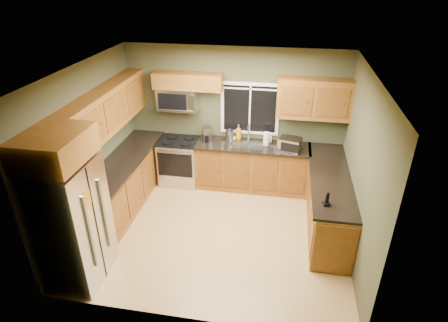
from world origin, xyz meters
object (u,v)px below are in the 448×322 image
(soap_bottle_b, at_px, (269,137))
(paper_towel_roll, at_px, (266,139))
(range, at_px, (180,161))
(microwave, at_px, (178,99))
(toaster_oven, at_px, (290,144))
(refrigerator, at_px, (72,223))
(soap_bottle_a, at_px, (238,132))
(kettle, at_px, (230,135))
(soap_bottle_c, at_px, (233,137))
(cordless_phone, at_px, (327,201))
(coffee_maker, at_px, (207,134))

(soap_bottle_b, bearing_deg, paper_towel_roll, -106.49)
(range, distance_m, microwave, 1.27)
(range, distance_m, toaster_oven, 2.23)
(refrigerator, height_order, paper_towel_roll, refrigerator)
(range, xyz_separation_m, paper_towel_roll, (1.70, 0.06, 0.60))
(refrigerator, xyz_separation_m, microwave, (0.69, 2.91, 0.83))
(refrigerator, height_order, toaster_oven, refrigerator)
(refrigerator, bearing_deg, soap_bottle_a, 58.49)
(kettle, height_order, soap_bottle_c, kettle)
(refrigerator, bearing_deg, range, 76.03)
(range, bearing_deg, soap_bottle_a, 11.33)
(microwave, relative_size, soap_bottle_c, 5.06)
(toaster_oven, xyz_separation_m, kettle, (-1.15, 0.19, 0.01))
(cordless_phone, bearing_deg, coffee_maker, 138.77)
(microwave, bearing_deg, soap_bottle_b, 2.81)
(coffee_maker, relative_size, soap_bottle_a, 0.92)
(coffee_maker, bearing_deg, soap_bottle_b, 7.39)
(refrigerator, bearing_deg, soap_bottle_b, 50.81)
(range, height_order, cordless_phone, cordless_phone)
(soap_bottle_c, bearing_deg, paper_towel_roll, -6.44)
(range, height_order, soap_bottle_c, soap_bottle_c)
(cordless_phone, bearing_deg, refrigerator, -164.08)
(range, bearing_deg, refrigerator, -103.97)
(kettle, bearing_deg, soap_bottle_c, 44.69)
(kettle, relative_size, soap_bottle_a, 0.97)
(coffee_maker, xyz_separation_m, soap_bottle_b, (1.19, 0.15, -0.04))
(range, xyz_separation_m, coffee_maker, (0.56, 0.07, 0.60))
(refrigerator, distance_m, microwave, 3.10)
(range, relative_size, soap_bottle_c, 6.24)
(cordless_phone, bearing_deg, paper_towel_roll, 118.09)
(soap_bottle_b, distance_m, soap_bottle_c, 0.71)
(coffee_maker, distance_m, soap_bottle_c, 0.49)
(coffee_maker, xyz_separation_m, soap_bottle_c, (0.49, 0.07, -0.05))
(range, distance_m, coffee_maker, 0.83)
(range, height_order, soap_bottle_a, soap_bottle_a)
(paper_towel_roll, bearing_deg, soap_bottle_c, 173.56)
(range, xyz_separation_m, soap_bottle_a, (1.15, 0.23, 0.62))
(soap_bottle_b, bearing_deg, refrigerator, -129.19)
(range, xyz_separation_m, kettle, (1.00, 0.09, 0.61))
(range, relative_size, soap_bottle_a, 3.13)
(toaster_oven, height_order, soap_bottle_a, soap_bottle_a)
(coffee_maker, bearing_deg, kettle, 2.45)
(kettle, height_order, cordless_phone, kettle)
(microwave, xyz_separation_m, kettle, (1.00, -0.05, -0.66))
(range, distance_m, kettle, 1.17)
(range, relative_size, toaster_oven, 2.05)
(microwave, xyz_separation_m, toaster_oven, (2.15, -0.24, -0.67))
(soap_bottle_a, bearing_deg, soap_bottle_c, -136.70)
(toaster_oven, distance_m, coffee_maker, 1.59)
(refrigerator, bearing_deg, kettle, 59.40)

